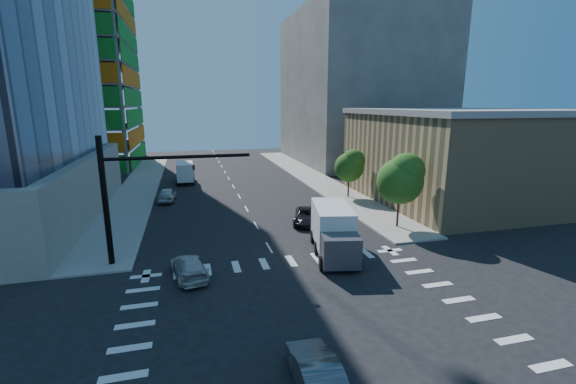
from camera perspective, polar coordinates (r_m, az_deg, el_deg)
name	(u,v)px	position (r m, az deg, el deg)	size (l,w,h in m)	color
ground	(318,332)	(20.61, 4.53, -19.98)	(160.00, 160.00, 0.00)	black
road_markings	(318,332)	(20.61, 4.53, -19.97)	(20.00, 20.00, 0.01)	silver
sidewalk_ne	(310,177)	(60.24, 3.34, 2.30)	(5.00, 60.00, 0.15)	gray
sidewalk_nw	(141,185)	(57.76, -20.98, 1.00)	(5.00, 60.00, 0.15)	gray
construction_building	(49,23)	(82.24, -31.86, 20.52)	(25.16, 34.50, 70.60)	gray
commercial_building	(460,155)	(49.51, 24.12, 5.01)	(20.50, 22.50, 10.60)	tan
bg_building_ne	(359,89)	(78.54, 10.43, 14.81)	(24.00, 30.00, 28.00)	#5D5954
signal_mast_nw	(128,189)	(28.67, -22.67, 0.48)	(10.20, 0.40, 9.00)	black
tree_south	(402,178)	(35.99, 16.53, 2.00)	(4.16, 4.16, 6.82)	#382316
tree_north	(350,165)	(46.74, 9.24, 3.92)	(3.54, 3.52, 5.78)	#382316
car_nb_far	(307,216)	(36.90, 2.83, -3.55)	(2.39, 5.18, 1.44)	black
car_sb_near	(189,267)	(26.67, -14.47, -10.68)	(1.93, 4.75, 1.38)	#B4B4B4
car_sb_mid	(167,194)	(47.29, -17.46, -0.36)	(1.86, 4.63, 1.58)	#B5B9BD
car_sb_cross	(317,374)	(16.86, 4.25, -25.29)	(1.63, 4.66, 1.54)	#55555A
box_truck_near	(334,235)	(29.14, 6.89, -6.41)	(4.23, 7.24, 3.56)	black
box_truck_far	(185,173)	(57.86, -15.02, 2.69)	(2.48, 5.71, 2.98)	black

